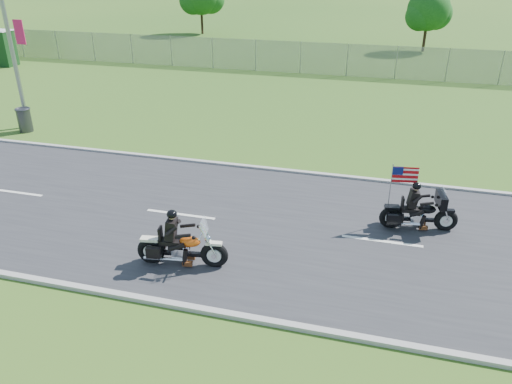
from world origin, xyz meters
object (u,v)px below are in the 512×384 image
(motorcycle_follow, at_px, (419,214))
(porta_toilet_a, at_px, (5,49))
(trash_can, at_px, (25,120))
(motorcycle_lead, at_px, (181,248))

(motorcycle_follow, bearing_deg, porta_toilet_a, 140.56)
(porta_toilet_a, bearing_deg, motorcycle_follow, -30.71)
(trash_can, bearing_deg, motorcycle_lead, -36.49)
(porta_toilet_a, relative_size, motorcycle_lead, 0.97)
(motorcycle_lead, xyz_separation_m, motorcycle_follow, (5.88, 3.45, 0.01))
(motorcycle_lead, bearing_deg, trash_can, 135.06)
(motorcycle_lead, distance_m, motorcycle_follow, 6.82)
(trash_can, bearing_deg, porta_toilet_a, 131.89)
(motorcycle_lead, distance_m, trash_can, 13.35)
(porta_toilet_a, relative_size, motorcycle_follow, 1.04)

